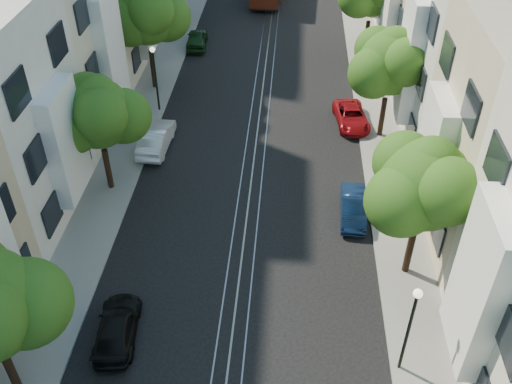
% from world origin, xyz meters
% --- Properties ---
extents(ground, '(200.00, 200.00, 0.00)m').
position_xyz_m(ground, '(0.00, 28.00, 0.00)').
color(ground, black).
rests_on(ground, ground).
extents(sidewalk_east, '(2.50, 80.00, 0.12)m').
position_xyz_m(sidewalk_east, '(7.25, 28.00, 0.06)').
color(sidewalk_east, gray).
rests_on(sidewalk_east, ground).
extents(sidewalk_west, '(2.50, 80.00, 0.12)m').
position_xyz_m(sidewalk_west, '(-7.25, 28.00, 0.06)').
color(sidewalk_west, gray).
rests_on(sidewalk_west, ground).
extents(rail_left, '(0.06, 80.00, 0.02)m').
position_xyz_m(rail_left, '(-0.55, 28.00, 0.01)').
color(rail_left, gray).
rests_on(rail_left, ground).
extents(rail_slot, '(0.06, 80.00, 0.02)m').
position_xyz_m(rail_slot, '(0.00, 28.00, 0.01)').
color(rail_slot, gray).
rests_on(rail_slot, ground).
extents(rail_right, '(0.06, 80.00, 0.02)m').
position_xyz_m(rail_right, '(0.55, 28.00, 0.01)').
color(rail_right, gray).
rests_on(rail_right, ground).
extents(lane_line, '(0.08, 80.00, 0.01)m').
position_xyz_m(lane_line, '(0.00, 28.00, 0.00)').
color(lane_line, tan).
rests_on(lane_line, ground).
extents(townhouses_east, '(7.75, 72.00, 12.00)m').
position_xyz_m(townhouses_east, '(11.87, 27.91, 5.18)').
color(townhouses_east, beige).
rests_on(townhouses_east, ground).
extents(tree_e_b, '(4.93, 4.08, 6.68)m').
position_xyz_m(tree_e_b, '(7.26, 8.98, 4.73)').
color(tree_e_b, black).
rests_on(tree_e_b, ground).
extents(tree_e_c, '(4.84, 3.99, 6.52)m').
position_xyz_m(tree_e_c, '(7.26, 19.98, 4.60)').
color(tree_e_c, black).
rests_on(tree_e_c, ground).
extents(tree_w_b, '(4.72, 3.87, 6.27)m').
position_xyz_m(tree_w_b, '(-7.14, 13.98, 4.40)').
color(tree_w_b, black).
rests_on(tree_w_b, ground).
extents(tree_w_c, '(5.13, 4.28, 7.09)m').
position_xyz_m(tree_w_c, '(-7.14, 24.98, 5.07)').
color(tree_w_c, black).
rests_on(tree_w_c, ground).
extents(lamp_east, '(0.32, 0.32, 4.16)m').
position_xyz_m(lamp_east, '(6.30, 4.00, 2.85)').
color(lamp_east, black).
rests_on(lamp_east, ground).
extents(lamp_west, '(0.32, 0.32, 4.16)m').
position_xyz_m(lamp_west, '(-6.30, 22.00, 2.85)').
color(lamp_west, black).
rests_on(lamp_west, ground).
extents(parked_car_e_mid, '(1.33, 3.45, 1.12)m').
position_xyz_m(parked_car_e_mid, '(5.15, 12.61, 0.56)').
color(parked_car_e_mid, '#0B1C39').
rests_on(parked_car_e_mid, ground).
extents(parked_car_e_far, '(2.25, 4.03, 1.06)m').
position_xyz_m(parked_car_e_far, '(5.60, 21.24, 0.53)').
color(parked_car_e_far, maroon).
rests_on(parked_car_e_far, ground).
extents(parked_car_w_near, '(1.85, 3.83, 1.07)m').
position_xyz_m(parked_car_w_near, '(-4.40, 4.75, 0.54)').
color(parked_car_w_near, black).
rests_on(parked_car_w_near, ground).
extents(parked_car_w_mid, '(1.57, 4.10, 1.34)m').
position_xyz_m(parked_car_w_mid, '(-5.60, 17.89, 0.67)').
color(parked_car_w_mid, silver).
rests_on(parked_car_w_mid, ground).
extents(parked_car_w_far, '(1.74, 3.78, 1.26)m').
position_xyz_m(parked_car_w_far, '(-5.37, 31.77, 0.63)').
color(parked_car_w_far, '#143315').
rests_on(parked_car_w_far, ground).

